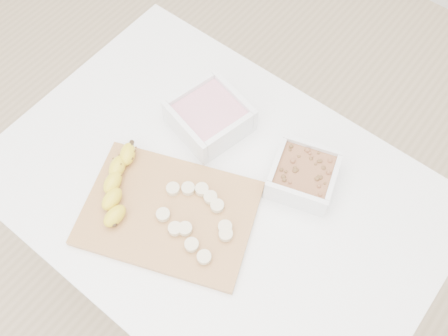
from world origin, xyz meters
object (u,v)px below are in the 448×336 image
Objects in this scene: cutting_board at (169,213)px; banana at (118,186)px; bowl_yogurt at (210,116)px; table at (216,207)px; bowl_granola at (303,175)px.

cutting_board is 1.83× the size of banana.
bowl_yogurt is 0.25m from cutting_board.
bowl_yogurt is (-0.12, 0.13, 0.13)m from table.
bowl_yogurt reaches higher than bowl_granola.
bowl_yogurt is 1.10× the size of bowl_granola.
cutting_board reaches higher than table.
table is 0.22m from bowl_yogurt.
banana is (-0.12, -0.03, 0.02)m from cutting_board.
banana is at bearing -99.60° from bowl_yogurt.
banana is at bearing -140.19° from table.
table is at bearing -46.72° from bowl_yogurt.
table is 5.19× the size of bowl_yogurt.
bowl_yogurt is 0.26m from bowl_granola.
bowl_granola is 0.48× the size of cutting_board.
bowl_yogurt is 0.27m from banana.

